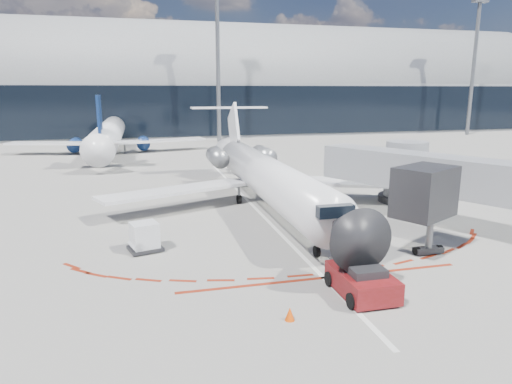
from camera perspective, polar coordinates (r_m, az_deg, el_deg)
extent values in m
plane|color=slate|center=(32.55, 0.75, -2.89)|extent=(260.00, 260.00, 0.00)
cube|color=silver|center=(34.42, -0.10, -2.02)|extent=(0.25, 40.00, 0.01)
cube|color=maroon|center=(22.24, 8.46, -10.56)|extent=(14.00, 0.25, 0.01)
cube|color=gray|center=(95.73, -9.38, 10.23)|extent=(150.00, 24.00, 10.00)
cylinder|color=gray|center=(95.67, -9.49, 13.22)|extent=(150.00, 24.00, 24.00)
cube|color=black|center=(83.74, -8.67, 9.94)|extent=(150.00, 0.20, 9.00)
cube|color=gray|center=(31.35, 19.10, 2.55)|extent=(8.22, 12.61, 2.30)
cube|color=black|center=(25.00, 20.32, 0.04)|extent=(3.86, 3.44, 2.60)
cylinder|color=slate|center=(26.35, 20.89, -4.79)|extent=(0.36, 0.36, 2.40)
cube|color=black|center=(26.65, 20.72, -6.80)|extent=(1.60, 0.60, 0.30)
cylinder|color=gray|center=(37.94, 18.16, 2.42)|extent=(3.20, 3.20, 4.80)
cylinder|color=black|center=(38.35, 17.95, -0.74)|extent=(4.00, 4.00, 0.50)
cylinder|color=slate|center=(79.49, -4.77, 15.31)|extent=(0.70, 0.70, 25.00)
cylinder|color=slate|center=(100.61, 25.52, 13.59)|extent=(0.70, 0.70, 25.00)
cylinder|color=silver|center=(33.14, 1.50, 1.82)|extent=(2.87, 23.42, 2.87)
cone|color=black|center=(21.09, 11.17, -4.74)|extent=(2.87, 2.98, 2.87)
cone|color=silver|center=(46.24, -3.04, 4.89)|extent=(2.87, 3.83, 2.87)
cube|color=black|center=(22.42, 9.40, -2.07)|extent=(1.81, 1.49, 0.59)
cube|color=silver|center=(33.79, -10.09, 0.18)|extent=(11.40, 6.76, 0.33)
cube|color=silver|center=(37.05, 10.71, 1.25)|extent=(11.40, 6.76, 0.33)
cube|color=silver|center=(44.93, -2.81, 7.94)|extent=(0.27, 4.99, 5.08)
cube|color=silver|center=(47.01, -3.38, 10.48)|extent=(7.66, 1.70, 0.17)
cylinder|color=slate|center=(41.68, -4.86, 4.38)|extent=(1.60, 3.62, 1.60)
cylinder|color=slate|center=(42.58, 0.96, 4.60)|extent=(1.60, 3.62, 1.60)
cylinder|color=black|center=(24.74, 7.60, -7.36)|extent=(0.23, 0.60, 0.60)
cylinder|color=black|center=(35.75, -2.13, -0.92)|extent=(0.32, 0.68, 0.68)
cylinder|color=black|center=(36.53, 2.78, -0.64)|extent=(0.32, 0.68, 0.68)
cylinder|color=slate|center=(24.65, 7.62, -6.73)|extent=(0.19, 0.19, 1.17)
cube|color=#590E0C|center=(20.68, 13.10, -10.88)|extent=(2.09, 3.34, 0.94)
cube|color=black|center=(20.19, 13.59, -9.57)|extent=(1.46, 1.25, 0.37)
cylinder|color=slate|center=(22.66, 10.41, -9.19)|extent=(0.11, 2.72, 0.10)
cylinder|color=black|center=(19.44, 11.95, -13.19)|extent=(0.29, 0.67, 0.67)
cylinder|color=black|center=(20.33, 17.11, -12.29)|extent=(0.29, 0.67, 0.67)
cylinder|color=black|center=(21.33, 9.23, -10.66)|extent=(0.29, 0.67, 0.67)
cylinder|color=black|center=(22.15, 14.03, -9.99)|extent=(0.29, 0.67, 0.67)
imported|color=#EFFF1A|center=(22.66, 13.10, -7.91)|extent=(0.69, 0.49, 1.77)
cube|color=black|center=(26.12, -13.67, -6.86)|extent=(2.05, 1.87, 0.19)
cube|color=silver|center=(25.88, -13.76, -5.23)|extent=(1.68, 1.62, 1.38)
cylinder|color=black|center=(25.47, -14.81, -7.60)|extent=(0.13, 0.19, 0.17)
cylinder|color=black|center=(25.82, -11.83, -7.16)|extent=(0.13, 0.19, 0.17)
cylinder|color=black|center=(26.50, -15.44, -6.84)|extent=(0.13, 0.19, 0.17)
cylinder|color=black|center=(26.83, -12.57, -6.43)|extent=(0.13, 0.19, 0.17)
cone|color=#D54204|center=(26.88, -14.00, -6.04)|extent=(0.40, 0.40, 0.56)
cone|color=#D54204|center=(18.25, 4.25, -14.95)|extent=(0.39, 0.39, 0.54)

